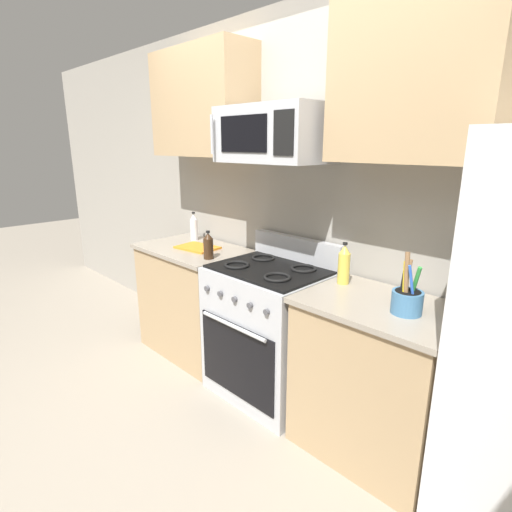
% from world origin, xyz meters
% --- Properties ---
extents(ground_plane, '(16.00, 16.00, 0.00)m').
position_xyz_m(ground_plane, '(0.00, 0.00, 0.00)').
color(ground_plane, gray).
extents(wall_back, '(8.00, 0.10, 2.60)m').
position_xyz_m(wall_back, '(0.00, 1.01, 1.30)').
color(wall_back, '#9E998E').
rests_on(wall_back, ground).
extents(counter_left, '(0.93, 0.61, 0.91)m').
position_xyz_m(counter_left, '(-0.85, 0.64, 0.46)').
color(counter_left, tan).
rests_on(counter_left, ground).
extents(range_oven, '(0.76, 0.65, 1.09)m').
position_xyz_m(range_oven, '(-0.00, 0.64, 0.47)').
color(range_oven, '#B2B5BA').
rests_on(range_oven, ground).
extents(counter_right, '(0.83, 0.61, 0.91)m').
position_xyz_m(counter_right, '(0.80, 0.64, 0.46)').
color(counter_right, tan).
rests_on(counter_right, ground).
extents(microwave, '(0.71, 0.44, 0.34)m').
position_xyz_m(microwave, '(-0.00, 0.67, 1.77)').
color(microwave, '#B2B5BA').
extents(upper_cabinets_left, '(0.92, 0.34, 0.78)m').
position_xyz_m(upper_cabinets_left, '(-0.86, 0.79, 2.01)').
color(upper_cabinets_left, tan).
extents(upper_cabinets_right, '(0.82, 0.34, 0.78)m').
position_xyz_m(upper_cabinets_right, '(0.81, 0.79, 2.01)').
color(upper_cabinets_right, tan).
extents(utensil_crock, '(0.15, 0.15, 0.31)m').
position_xyz_m(utensil_crock, '(0.95, 0.61, 0.98)').
color(utensil_crock, teal).
rests_on(utensil_crock, counter_right).
extents(cutting_board, '(0.35, 0.27, 0.02)m').
position_xyz_m(cutting_board, '(-0.80, 0.65, 0.92)').
color(cutting_board, orange).
rests_on(cutting_board, counter_left).
extents(bottle_soy, '(0.07, 0.07, 0.21)m').
position_xyz_m(bottle_soy, '(-0.50, 0.53, 1.00)').
color(bottle_soy, '#382314').
rests_on(bottle_soy, counter_left).
extents(bottle_oil, '(0.07, 0.07, 0.25)m').
position_xyz_m(bottle_oil, '(0.49, 0.76, 1.03)').
color(bottle_oil, gold).
rests_on(bottle_oil, counter_right).
extents(bottle_vinegar, '(0.06, 0.06, 0.25)m').
position_xyz_m(bottle_vinegar, '(-1.05, 0.81, 1.02)').
color(bottle_vinegar, silver).
rests_on(bottle_vinegar, counter_left).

